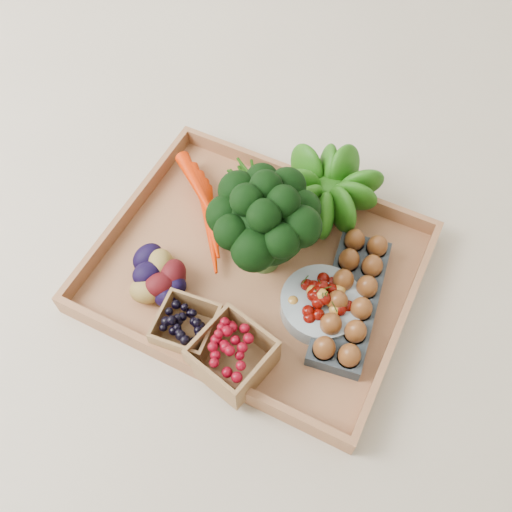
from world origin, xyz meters
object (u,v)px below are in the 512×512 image
at_px(broccoli, 264,238).
at_px(egg_carton, 350,301).
at_px(tray, 256,271).
at_px(cherry_bowl, 321,305).

xyz_separation_m(broccoli, egg_carton, (0.17, -0.02, -0.06)).
bearing_deg(broccoli, egg_carton, -5.50).
distance_m(tray, broccoli, 0.09).
distance_m(tray, egg_carton, 0.18).
bearing_deg(egg_carton, broccoli, 166.20).
height_order(tray, cherry_bowl, cherry_bowl).
relative_size(broccoli, egg_carton, 0.73).
xyz_separation_m(tray, cherry_bowl, (0.14, -0.02, 0.03)).
relative_size(broccoli, cherry_bowl, 1.36).
bearing_deg(broccoli, tray, -100.59).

